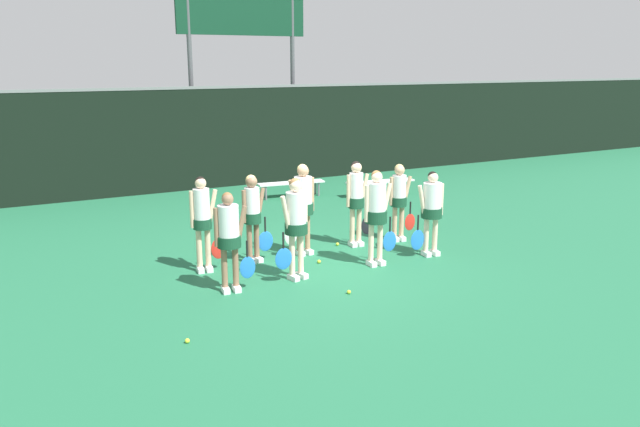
# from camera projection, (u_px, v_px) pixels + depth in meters

# --- Properties ---
(ground_plane) EXTENTS (140.00, 140.00, 0.00)m
(ground_plane) POSITION_uv_depth(u_px,v_px,m) (321.00, 262.00, 11.74)
(ground_plane) COLOR #216642
(fence_windscreen) EXTENTS (60.00, 0.08, 2.99)m
(fence_windscreen) POSITION_uv_depth(u_px,v_px,m) (195.00, 138.00, 18.06)
(fence_windscreen) COLOR black
(fence_windscreen) RESTS_ON ground_plane
(scoreboard) EXTENTS (4.13, 0.15, 5.89)m
(scoreboard) POSITION_uv_depth(u_px,v_px,m) (242.00, 29.00, 19.11)
(scoreboard) COLOR #515156
(scoreboard) RESTS_ON ground_plane
(bench_courtside) EXTENTS (2.01, 0.62, 0.42)m
(bench_courtside) POSITION_uv_depth(u_px,v_px,m) (380.00, 183.00, 17.49)
(bench_courtside) COLOR silver
(bench_courtside) RESTS_ON ground_plane
(bench_far) EXTENTS (1.90, 0.58, 0.42)m
(bench_far) POSITION_uv_depth(u_px,v_px,m) (291.00, 184.00, 17.30)
(bench_far) COLOR silver
(bench_far) RESTS_ON ground_plane
(player_0) EXTENTS (0.66, 0.39, 1.66)m
(player_0) POSITION_uv_depth(u_px,v_px,m) (229.00, 234.00, 10.04)
(player_0) COLOR #8C664C
(player_0) RESTS_ON ground_plane
(player_1) EXTENTS (0.67, 0.40, 1.78)m
(player_1) POSITION_uv_depth(u_px,v_px,m) (296.00, 220.00, 10.61)
(player_1) COLOR beige
(player_1) RESTS_ON ground_plane
(player_2) EXTENTS (0.68, 0.40, 1.78)m
(player_2) POSITION_uv_depth(u_px,v_px,m) (377.00, 210.00, 11.36)
(player_2) COLOR beige
(player_2) RESTS_ON ground_plane
(player_3) EXTENTS (0.70, 0.41, 1.65)m
(player_3) POSITION_uv_depth(u_px,v_px,m) (431.00, 206.00, 11.95)
(player_3) COLOR beige
(player_3) RESTS_ON ground_plane
(player_4) EXTENTS (0.60, 0.33, 1.73)m
(player_4) POSITION_uv_depth(u_px,v_px,m) (203.00, 217.00, 11.02)
(player_4) COLOR beige
(player_4) RESTS_ON ground_plane
(player_5) EXTENTS (0.62, 0.33, 1.67)m
(player_5) POSITION_uv_depth(u_px,v_px,m) (253.00, 212.00, 11.54)
(player_5) COLOR #8C664C
(player_5) RESTS_ON ground_plane
(player_6) EXTENTS (0.66, 0.40, 1.79)m
(player_6) POSITION_uv_depth(u_px,v_px,m) (303.00, 201.00, 11.98)
(player_6) COLOR tan
(player_6) RESTS_ON ground_plane
(player_7) EXTENTS (0.61, 0.32, 1.75)m
(player_7) POSITION_uv_depth(u_px,v_px,m) (356.00, 197.00, 12.58)
(player_7) COLOR beige
(player_7) RESTS_ON ground_plane
(player_8) EXTENTS (0.60, 0.34, 1.63)m
(player_8) POSITION_uv_depth(u_px,v_px,m) (399.00, 196.00, 12.96)
(player_8) COLOR tan
(player_8) RESTS_ON ground_plane
(tennis_ball_0) EXTENTS (0.07, 0.07, 0.07)m
(tennis_ball_0) POSITION_uv_depth(u_px,v_px,m) (337.00, 244.00, 12.79)
(tennis_ball_0) COLOR #CCE033
(tennis_ball_0) RESTS_ON ground_plane
(tennis_ball_1) EXTENTS (0.07, 0.07, 0.07)m
(tennis_ball_1) POSITION_uv_depth(u_px,v_px,m) (319.00, 262.00, 11.67)
(tennis_ball_1) COLOR #CCE033
(tennis_ball_1) RESTS_ON ground_plane
(tennis_ball_2) EXTENTS (0.07, 0.07, 0.07)m
(tennis_ball_2) POSITION_uv_depth(u_px,v_px,m) (187.00, 341.00, 8.37)
(tennis_ball_2) COLOR #CCE033
(tennis_ball_2) RESTS_ON ground_plane
(tennis_ball_3) EXTENTS (0.07, 0.07, 0.07)m
(tennis_ball_3) POSITION_uv_depth(u_px,v_px,m) (349.00, 292.00, 10.14)
(tennis_ball_3) COLOR #CCE033
(tennis_ball_3) RESTS_ON ground_plane
(tennis_ball_4) EXTENTS (0.07, 0.07, 0.07)m
(tennis_ball_4) POSITION_uv_depth(u_px,v_px,m) (236.00, 274.00, 11.01)
(tennis_ball_4) COLOR #CCE033
(tennis_ball_4) RESTS_ON ground_plane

